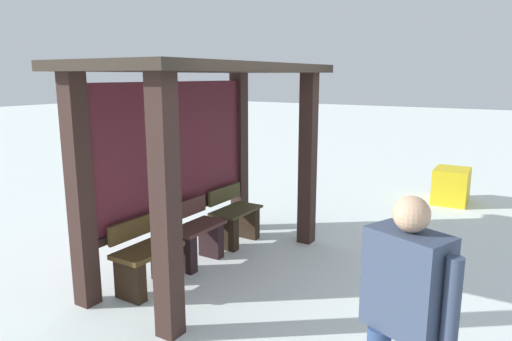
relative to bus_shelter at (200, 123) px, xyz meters
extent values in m
plane|color=white|center=(0.00, -0.15, -1.68)|extent=(60.00, 60.00, 0.00)
cube|color=#34211D|center=(-1.34, -0.69, -0.56)|extent=(0.19, 0.19, 2.23)
cube|color=#34211D|center=(1.34, -0.69, -0.56)|extent=(0.19, 0.19, 2.23)
cube|color=#34211D|center=(-1.34, 0.38, -0.56)|extent=(0.19, 0.19, 2.23)
cube|color=#34211D|center=(1.34, 0.38, -0.56)|extent=(0.19, 0.19, 2.23)
cube|color=#31271F|center=(0.00, -0.15, 0.60)|extent=(3.12, 1.51, 0.10)
cube|color=#571D28|center=(0.00, 0.38, -0.29)|extent=(2.50, 0.08, 1.49)
cube|color=#34211D|center=(0.00, 0.36, -1.10)|extent=(2.50, 0.06, 0.08)
cube|color=#4D391B|center=(-0.81, 0.08, -1.24)|extent=(0.71, 0.39, 0.05)
cube|color=#4D391B|center=(-0.81, 0.26, -1.03)|extent=(0.68, 0.04, 0.20)
cube|color=black|center=(-0.56, 0.08, -1.47)|extent=(0.12, 0.33, 0.41)
cube|color=black|center=(-1.07, 0.08, -1.47)|extent=(0.12, 0.33, 0.41)
cube|color=#502F2B|center=(0.00, 0.08, -1.22)|extent=(0.71, 0.36, 0.04)
cube|color=#502F2B|center=(0.00, 0.24, -1.02)|extent=(0.68, 0.04, 0.20)
cube|color=black|center=(0.26, 0.08, -1.46)|extent=(0.12, 0.30, 0.43)
cube|color=black|center=(-0.26, 0.08, -1.46)|extent=(0.12, 0.30, 0.43)
cube|color=#443E22|center=(0.81, 0.08, -1.22)|extent=(0.71, 0.41, 0.03)
cube|color=#443E22|center=(0.81, 0.26, -1.03)|extent=(0.68, 0.04, 0.20)
cube|color=black|center=(1.07, 0.08, -1.46)|extent=(0.12, 0.35, 0.44)
cube|color=black|center=(0.56, 0.08, -1.46)|extent=(0.12, 0.35, 0.44)
cube|color=#38445D|center=(-1.53, -2.67, -0.63)|extent=(0.41, 0.51, 0.60)
sphere|color=tan|center=(-1.53, -2.67, -0.23)|extent=(0.20, 0.20, 0.20)
cylinder|color=#38445D|center=(-1.63, -2.93, -0.66)|extent=(0.12, 0.12, 0.54)
cylinder|color=#38445D|center=(-1.43, -2.42, -0.66)|extent=(0.12, 0.12, 0.54)
cube|color=yellow|center=(4.43, -2.00, -1.37)|extent=(0.72, 0.58, 0.61)
camera|label=1|loc=(-4.04, -3.22, 0.52)|focal=32.47mm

